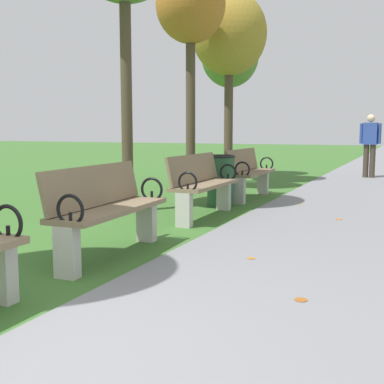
% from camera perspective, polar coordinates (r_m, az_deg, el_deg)
% --- Properties ---
extents(park_bench_2, '(0.55, 1.62, 0.90)m').
position_cam_1_polar(park_bench_2, '(4.86, -9.85, -1.86)').
color(park_bench_2, '#7A664C').
rests_on(park_bench_2, ground).
extents(park_bench_3, '(0.49, 1.60, 0.90)m').
position_cam_1_polar(park_bench_3, '(6.94, 1.22, 0.95)').
color(park_bench_3, '#7A664C').
rests_on(park_bench_3, ground).
extents(park_bench_4, '(0.48, 1.60, 0.90)m').
position_cam_1_polar(park_bench_4, '(8.98, 6.69, 2.34)').
color(park_bench_4, '#7A664C').
rests_on(park_bench_4, ground).
extents(tree_3, '(1.39, 1.39, 4.48)m').
position_cam_1_polar(tree_3, '(10.35, -0.17, 20.62)').
color(tree_3, '#4C3D2D').
rests_on(tree_3, ground).
extents(tree_4, '(1.72, 1.72, 4.39)m').
position_cam_1_polar(tree_4, '(11.83, 4.36, 17.72)').
color(tree_4, '#4C3D2D').
rests_on(tree_4, ground).
extents(tree_5, '(1.53, 1.53, 4.04)m').
position_cam_1_polar(tree_5, '(13.45, 4.45, 15.49)').
color(tree_5, brown).
rests_on(tree_5, ground).
extents(pedestrian_walking, '(0.53, 0.24, 1.62)m').
position_cam_1_polar(pedestrian_walking, '(13.47, 20.01, 5.46)').
color(pedestrian_walking, '#3D3328').
rests_on(pedestrian_walking, paved_walkway).
extents(trash_bin, '(0.48, 0.48, 0.84)m').
position_cam_1_polar(trash_bin, '(8.03, 3.37, 1.36)').
color(trash_bin, '#234C2D').
rests_on(trash_bin, ground).
extents(scattered_leaves, '(4.87, 8.96, 0.02)m').
position_cam_1_polar(scattered_leaves, '(6.23, 6.02, -4.20)').
color(scattered_leaves, '#AD6B23').
rests_on(scattered_leaves, ground).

